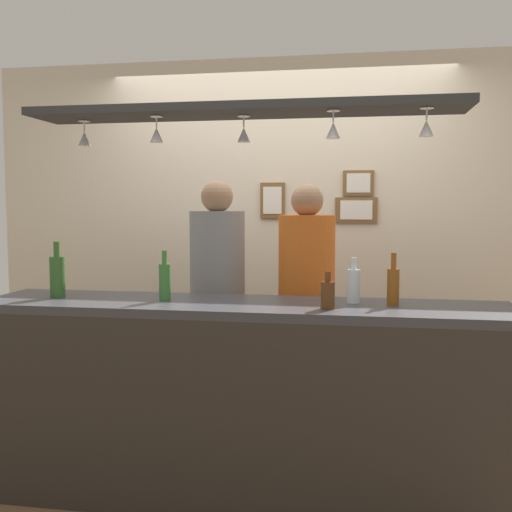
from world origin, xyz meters
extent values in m
plane|color=brown|center=(0.00, 0.00, 0.00)|extent=(8.00, 8.00, 0.00)
cube|color=beige|center=(0.00, 1.10, 1.30)|extent=(4.40, 0.06, 2.60)
cube|color=#38383D|center=(0.00, -0.35, 1.01)|extent=(2.70, 0.55, 0.04)
cube|color=#2D2823|center=(0.00, -0.60, 0.49)|extent=(2.65, 0.04, 0.99)
cube|color=black|center=(0.00, -0.30, 2.00)|extent=(2.20, 0.36, 0.04)
cylinder|color=silver|center=(-0.88, -0.24, 1.97)|extent=(0.06, 0.06, 0.00)
cylinder|color=silver|center=(-0.88, -0.24, 1.95)|extent=(0.01, 0.01, 0.06)
cone|color=silver|center=(-0.88, -0.24, 1.88)|extent=(0.07, 0.07, 0.08)
cylinder|color=silver|center=(-0.44, -0.33, 1.97)|extent=(0.06, 0.06, 0.00)
cylinder|color=silver|center=(-0.44, -0.33, 1.95)|extent=(0.01, 0.01, 0.06)
cone|color=silver|center=(-0.44, -0.33, 1.88)|extent=(0.07, 0.07, 0.08)
cylinder|color=silver|center=(0.00, -0.27, 1.97)|extent=(0.06, 0.06, 0.00)
cylinder|color=silver|center=(0.00, -0.27, 1.95)|extent=(0.01, 0.01, 0.06)
cone|color=silver|center=(0.00, -0.27, 1.88)|extent=(0.07, 0.07, 0.08)
cylinder|color=silver|center=(0.46, -0.36, 1.97)|extent=(0.06, 0.06, 0.00)
cylinder|color=silver|center=(0.46, -0.36, 1.95)|extent=(0.01, 0.01, 0.06)
cone|color=silver|center=(0.46, -0.36, 1.88)|extent=(0.07, 0.07, 0.08)
cylinder|color=silver|center=(0.89, -0.37, 1.97)|extent=(0.06, 0.06, 0.00)
cylinder|color=silver|center=(0.89, -0.37, 1.95)|extent=(0.01, 0.01, 0.06)
cone|color=silver|center=(0.89, -0.37, 1.88)|extent=(0.07, 0.07, 0.08)
cube|color=#2D334C|center=(-0.27, 0.28, 0.40)|extent=(0.17, 0.18, 0.80)
cylinder|color=gray|center=(-0.27, 0.28, 1.14)|extent=(0.34, 0.34, 0.69)
sphere|color=#9E7556|center=(-0.27, 0.28, 1.58)|extent=(0.20, 0.20, 0.20)
cube|color=#2D334C|center=(0.28, 0.28, 0.39)|extent=(0.17, 0.18, 0.78)
cylinder|color=orange|center=(0.28, 0.28, 1.12)|extent=(0.34, 0.34, 0.68)
sphere|color=#9E7556|center=(0.28, 0.28, 1.55)|extent=(0.19, 0.19, 0.19)
cylinder|color=#512D14|center=(0.44, -0.46, 1.10)|extent=(0.07, 0.07, 0.13)
cylinder|color=#512D14|center=(0.44, -0.46, 1.19)|extent=(0.03, 0.03, 0.05)
cylinder|color=brown|center=(0.76, -0.30, 1.12)|extent=(0.06, 0.06, 0.18)
cylinder|color=brown|center=(0.76, -0.30, 1.25)|extent=(0.03, 0.03, 0.08)
cylinder|color=silver|center=(0.56, -0.27, 1.12)|extent=(0.06, 0.06, 0.17)
cylinder|color=silver|center=(0.56, -0.27, 1.23)|extent=(0.03, 0.03, 0.06)
cylinder|color=#336B2D|center=(-0.40, -0.35, 1.13)|extent=(0.06, 0.06, 0.19)
cylinder|color=#336B2D|center=(-0.40, -0.35, 1.26)|extent=(0.03, 0.03, 0.07)
cylinder|color=#2D5623|center=(-1.00, -0.35, 1.14)|extent=(0.08, 0.08, 0.22)
cylinder|color=#2D5623|center=(-1.00, -0.35, 1.29)|extent=(0.03, 0.03, 0.08)
cube|color=brown|center=(-0.04, 1.06, 1.56)|extent=(0.18, 0.02, 0.26)
cube|color=white|center=(-0.04, 1.05, 1.56)|extent=(0.14, 0.01, 0.20)
cube|color=brown|center=(0.57, 1.06, 1.49)|extent=(0.30, 0.02, 0.18)
cube|color=white|center=(0.57, 1.05, 1.49)|extent=(0.23, 0.01, 0.14)
cube|color=brown|center=(0.58, 1.06, 1.68)|extent=(0.22, 0.02, 0.18)
cube|color=white|center=(0.58, 1.05, 1.68)|extent=(0.17, 0.01, 0.14)
camera|label=1|loc=(0.57, -3.24, 1.52)|focal=41.14mm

